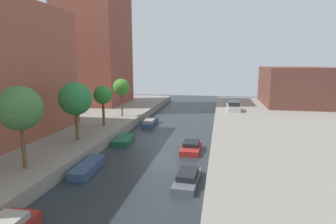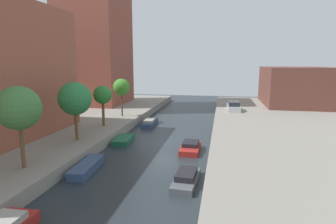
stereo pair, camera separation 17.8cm
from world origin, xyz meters
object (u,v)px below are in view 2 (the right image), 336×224
at_px(moored_boat_left_2, 123,140).
at_px(moored_boat_right_2, 190,147).
at_px(apartment_tower_far, 94,24).
at_px(street_tree_2, 75,99).
at_px(street_tree_1, 19,108).
at_px(low_block_right, 294,86).
at_px(moored_boat_right_1, 186,178).
at_px(street_tree_3, 103,95).
at_px(moored_boat_left_3, 150,122).
at_px(parked_car, 234,107).
at_px(street_tree_4, 121,87).
at_px(moored_boat_left_1, 87,167).

distance_m(moored_boat_left_2, moored_boat_right_2, 7.32).
height_order(apartment_tower_far, street_tree_2, apartment_tower_far).
height_order(street_tree_1, street_tree_2, street_tree_1).
height_order(low_block_right, moored_boat_right_1, low_block_right).
bearing_deg(street_tree_3, apartment_tower_far, 117.12).
xyz_separation_m(street_tree_2, moored_boat_left_3, (3.95, 11.65, -4.52)).
relative_size(parked_car, moored_boat_left_2, 1.38).
bearing_deg(street_tree_3, street_tree_1, -90.00).
relative_size(street_tree_2, moored_boat_left_2, 1.59).
relative_size(apartment_tower_far, moored_boat_left_3, 6.05).
bearing_deg(street_tree_2, street_tree_4, 90.00).
bearing_deg(moored_boat_right_2, street_tree_4, 135.45).
xyz_separation_m(street_tree_3, moored_boat_right_1, (11.00, -11.33, -4.17)).
xyz_separation_m(street_tree_4, moored_boat_right_1, (11.00, -17.34, -4.54)).
xyz_separation_m(apartment_tower_far, moored_boat_right_2, (19.17, -21.25, -14.37)).
distance_m(low_block_right, moored_boat_left_1, 39.45).
relative_size(street_tree_2, moored_boat_right_1, 1.33).
bearing_deg(street_tree_2, low_block_right, 47.76).
height_order(street_tree_3, moored_boat_right_2, street_tree_3).
xyz_separation_m(low_block_right, moored_boat_left_3, (-21.37, -16.25, -3.86)).
relative_size(apartment_tower_far, moored_boat_left_1, 6.21).
distance_m(apartment_tower_far, moored_boat_right_2, 32.02).
relative_size(street_tree_4, moored_boat_left_1, 1.14).
height_order(apartment_tower_far, moored_boat_right_2, apartment_tower_far).
xyz_separation_m(street_tree_1, moored_boat_right_1, (11.00, 1.85, -4.80)).
height_order(street_tree_2, street_tree_4, street_tree_2).
bearing_deg(apartment_tower_far, moored_boat_right_1, -55.16).
bearing_deg(moored_boat_left_3, moored_boat_left_1, -92.26).
height_order(street_tree_1, moored_boat_left_3, street_tree_1).
xyz_separation_m(parked_car, moored_boat_left_3, (-11.03, -7.84, -1.24)).
bearing_deg(street_tree_3, moored_boat_left_2, -39.68).
relative_size(apartment_tower_far, street_tree_3, 5.96).
distance_m(street_tree_2, moored_boat_left_2, 6.54).
relative_size(street_tree_2, moored_boat_left_1, 1.22).
xyz_separation_m(parked_car, moored_boat_right_2, (-4.49, -17.82, -1.23)).
xyz_separation_m(street_tree_2, moored_boat_right_1, (11.00, -5.34, -4.52)).
relative_size(street_tree_2, moored_boat_left_3, 1.19).
xyz_separation_m(street_tree_3, moored_boat_right_2, (10.49, -4.32, -4.15)).
distance_m(apartment_tower_far, street_tree_3, 21.60).
relative_size(street_tree_3, moored_boat_left_3, 1.01).
height_order(low_block_right, moored_boat_left_3, low_block_right).
bearing_deg(apartment_tower_far, street_tree_3, -62.88).
relative_size(apartment_tower_far, moored_boat_left_2, 8.07).
distance_m(street_tree_2, moored_boat_right_2, 11.54).
xyz_separation_m(street_tree_1, moored_boat_left_2, (3.34, 10.40, -4.89)).
bearing_deg(apartment_tower_far, moored_boat_left_1, -66.47).
bearing_deg(moored_boat_left_1, low_block_right, 55.89).
height_order(street_tree_2, parked_car, street_tree_2).
relative_size(street_tree_3, moored_boat_left_1, 1.04).
height_order(moored_boat_left_2, moored_boat_right_1, moored_boat_right_1).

